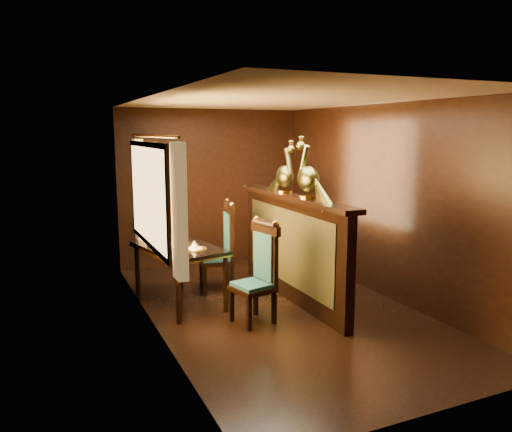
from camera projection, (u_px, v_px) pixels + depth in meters
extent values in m
plane|color=black|center=(280.00, 310.00, 6.07)|extent=(5.00, 5.00, 0.00)
cube|color=black|center=(211.00, 187.00, 8.11)|extent=(3.00, 0.04, 2.50)
cube|color=black|center=(436.00, 257.00, 3.61)|extent=(3.00, 0.04, 2.50)
cube|color=black|center=(153.00, 217.00, 5.26)|extent=(0.04, 5.00, 2.50)
cube|color=black|center=(384.00, 201.00, 6.46)|extent=(0.04, 5.00, 2.50)
cube|color=beige|center=(281.00, 100.00, 5.65)|extent=(3.00, 5.00, 0.04)
cube|color=#FFC672|center=(147.00, 195.00, 5.50)|extent=(0.01, 1.70, 1.05)
cube|color=gold|center=(179.00, 212.00, 4.67)|extent=(0.10, 0.22, 1.30)
cube|color=gold|center=(139.00, 190.00, 6.42)|extent=(0.10, 0.22, 1.30)
cylinder|color=gold|center=(152.00, 136.00, 5.42)|extent=(0.03, 2.20, 0.03)
cube|color=black|center=(292.00, 250.00, 6.36)|extent=(0.12, 2.60, 1.30)
cube|color=#313217|center=(288.00, 247.00, 6.33)|extent=(0.02, 2.20, 0.95)
cube|color=black|center=(293.00, 197.00, 6.25)|extent=(0.26, 2.70, 0.06)
cube|color=black|center=(179.00, 248.00, 6.15)|extent=(1.00, 1.38, 0.04)
cube|color=gold|center=(179.00, 250.00, 6.15)|extent=(1.03, 1.41, 0.02)
cylinder|color=black|center=(178.00, 294.00, 5.58)|extent=(0.06, 0.06, 0.69)
cylinder|color=black|center=(226.00, 284.00, 5.95)|extent=(0.06, 0.06, 0.69)
cylinder|color=black|center=(137.00, 272.00, 6.48)|extent=(0.06, 0.06, 0.69)
cylinder|color=black|center=(181.00, 264.00, 6.85)|extent=(0.06, 0.06, 0.69)
cylinder|color=gold|center=(194.00, 249.00, 5.96)|extent=(0.30, 0.30, 0.01)
cone|color=white|center=(194.00, 244.00, 5.95)|extent=(0.11, 0.11, 0.10)
cylinder|color=gold|center=(170.00, 241.00, 6.38)|extent=(0.30, 0.30, 0.01)
cone|color=white|center=(170.00, 237.00, 6.37)|extent=(0.11, 0.11, 0.10)
cylinder|color=silver|center=(158.00, 248.00, 5.92)|extent=(0.03, 0.03, 0.06)
cylinder|color=silver|center=(155.00, 246.00, 5.98)|extent=(0.03, 0.03, 0.06)
cube|color=black|center=(253.00, 289.00, 5.61)|extent=(0.50, 0.50, 0.05)
cube|color=#134857|center=(253.00, 285.00, 5.60)|extent=(0.45, 0.45, 0.05)
cube|color=#134857|center=(265.00, 256.00, 5.66)|extent=(0.10, 0.33, 0.54)
cube|color=black|center=(249.00, 314.00, 5.41)|extent=(0.05, 0.05, 0.37)
cube|color=black|center=(274.00, 308.00, 5.61)|extent=(0.05, 0.05, 0.37)
cube|color=black|center=(231.00, 306.00, 5.68)|extent=(0.05, 0.05, 0.37)
cube|color=black|center=(256.00, 300.00, 5.88)|extent=(0.05, 0.05, 0.37)
sphere|color=gold|center=(275.00, 223.00, 5.45)|extent=(0.06, 0.06, 0.06)
sphere|color=gold|center=(256.00, 219.00, 5.73)|extent=(0.06, 0.06, 0.06)
cube|color=black|center=(216.00, 261.00, 6.74)|extent=(0.51, 0.51, 0.06)
cube|color=#134857|center=(216.00, 257.00, 6.74)|extent=(0.46, 0.46, 0.05)
cube|color=#134857|center=(229.00, 234.00, 6.73)|extent=(0.09, 0.34, 0.56)
cube|color=black|center=(205.00, 281.00, 6.57)|extent=(0.05, 0.05, 0.39)
cube|color=black|center=(232.00, 279.00, 6.65)|extent=(0.05, 0.05, 0.39)
cube|color=black|center=(201.00, 274.00, 6.91)|extent=(0.05, 0.05, 0.39)
cube|color=black|center=(227.00, 272.00, 7.00)|extent=(0.05, 0.05, 0.39)
sphere|color=gold|center=(232.00, 204.00, 6.48)|extent=(0.07, 0.07, 0.07)
sphere|color=gold|center=(227.00, 201.00, 6.83)|extent=(0.07, 0.07, 0.07)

